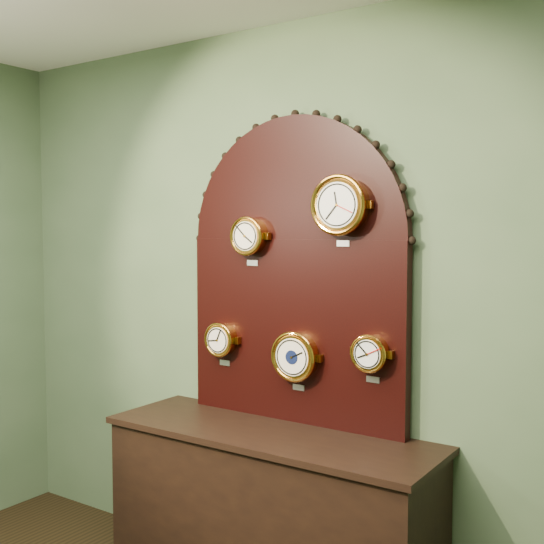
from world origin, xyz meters
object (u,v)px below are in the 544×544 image
Objects in this scene: arabic_clock at (340,205)px; barometer at (295,356)px; display_board at (295,260)px; roman_clock at (249,236)px; tide_clock at (370,353)px; shop_counter at (270,520)px; hygrometer at (221,339)px.

arabic_clock is 0.76m from barometer.
roman_clock is at bearing -164.09° from display_board.
barometer is 1.30× the size of tide_clock.
roman_clock is (-0.23, 0.15, 1.34)m from shop_counter.
arabic_clock reaches higher than barometer.
tide_clock reaches higher than hygrometer.
hygrometer is (-0.41, 0.15, 0.81)m from shop_counter.
arabic_clock is at bearing -0.16° from barometer.
shop_counter is at bearing -151.91° from arabic_clock.
roman_clock is 0.85m from tide_clock.
display_board reaches higher than barometer.
display_board is 4.63× the size of arabic_clock.
hygrometer reaches higher than shop_counter.
hygrometer is at bearing 179.77° from barometer.
barometer reaches higher than shop_counter.
display_board is 0.59m from hygrometer.
roman_clock reaches higher than hygrometer.
roman_clock is 0.75× the size of arabic_clock.
hygrometer is (-0.70, 0.00, -0.68)m from arabic_clock.
barometer is at bearing -55.96° from display_board.
shop_counter is 1.05× the size of display_board.
shop_counter is at bearing -20.63° from hygrometer.
roman_clock is 0.64m from barometer.
tide_clock is at bearing 0.29° from barometer.
display_board reaches higher than shop_counter.
tide_clock is (0.44, -0.07, -0.40)m from display_board.
shop_counter is at bearing -160.73° from tide_clock.
arabic_clock reaches higher than tide_clock.
display_board is (0.00, 0.22, 1.23)m from shop_counter.
roman_clock reaches higher than barometer.
display_board is at bearing 90.00° from shop_counter.
arabic_clock is at bearing -0.23° from roman_clock.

